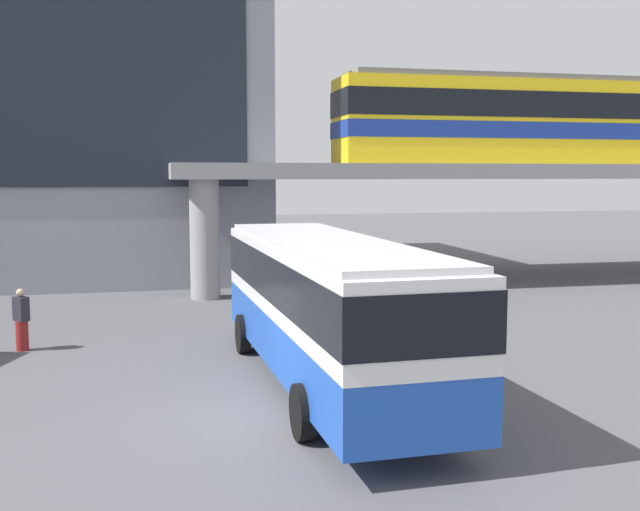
% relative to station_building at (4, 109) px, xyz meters
% --- Properties ---
extents(ground_plane, '(120.00, 120.00, 0.00)m').
position_rel_station_building_xyz_m(ground_plane, '(8.67, -14.14, -7.62)').
color(ground_plane, '#515156').
extents(station_building, '(23.07, 15.98, 15.23)m').
position_rel_station_building_xyz_m(station_building, '(0.00, 0.00, 0.00)').
color(station_building, gray).
rests_on(station_building, ground_plane).
extents(elevated_platform, '(32.28, 7.22, 5.01)m').
position_rel_station_building_xyz_m(elevated_platform, '(23.43, -7.35, -3.24)').
color(elevated_platform, gray).
rests_on(elevated_platform, ground_plane).
extents(train, '(21.81, 2.96, 3.84)m').
position_rel_station_building_xyz_m(train, '(25.20, -7.35, -0.64)').
color(train, yellow).
rests_on(train, elevated_platform).
extents(bus_main, '(3.03, 11.12, 3.22)m').
position_rel_station_building_xyz_m(bus_main, '(10.16, -22.45, -5.63)').
color(bus_main, '#1E4CB2').
rests_on(bus_main, ground_plane).
extents(bicycle_red, '(1.79, 0.25, 1.04)m').
position_rel_station_building_xyz_m(bicycle_red, '(14.72, -14.94, -7.26)').
color(bicycle_red, black).
rests_on(bicycle_red, ground_plane).
extents(bicycle_black, '(1.73, 0.58, 1.04)m').
position_rel_station_building_xyz_m(bicycle_black, '(14.38, -12.79, -7.26)').
color(bicycle_black, black).
rests_on(bicycle_black, ground_plane).
extents(pedestrian_at_kerb, '(0.46, 0.47, 1.64)m').
position_rel_station_building_xyz_m(pedestrian_at_kerb, '(3.18, -17.44, -6.85)').
color(pedestrian_at_kerb, maroon).
rests_on(pedestrian_at_kerb, ground_plane).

